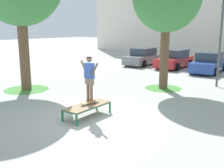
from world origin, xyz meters
TOP-DOWN VIEW (x-y plane):
  - ground_plane at (0.00, 0.00)m, footprint 120.00×120.00m
  - skate_box at (-0.28, 0.04)m, footprint 0.77×1.90m
  - skateboard at (-0.28, 0.19)m, footprint 0.32×0.82m
  - skater at (-0.28, 0.19)m, footprint 1.00×0.33m
  - grass_patch_near_left at (-5.90, 1.27)m, footprint 2.35×2.35m
  - grass_patch_mid_back at (-0.22, 6.05)m, footprint 2.00×2.00m
  - car_grey at (-5.95, 13.33)m, footprint 2.05×4.27m
  - car_red at (-2.97, 13.45)m, footprint 1.94×4.21m
  - car_blue at (-0.00, 12.89)m, footprint 2.11×4.29m
  - light_post at (1.97, 8.31)m, footprint 0.36×0.36m

SIDE VIEW (x-z plane):
  - ground_plane at x=0.00m, z-range 0.00..0.00m
  - grass_patch_near_left at x=-5.90m, z-range 0.00..0.01m
  - grass_patch_mid_back at x=-0.22m, z-range 0.00..0.01m
  - skate_box at x=-0.28m, z-range 0.18..0.64m
  - skateboard at x=-0.28m, z-range 0.49..0.58m
  - car_grey at x=-5.95m, z-range -0.06..1.44m
  - car_red at x=-2.97m, z-range -0.06..1.44m
  - car_blue at x=0.00m, z-range -0.06..1.44m
  - skater at x=-0.28m, z-range 0.68..2.38m
  - light_post at x=1.97m, z-range 0.91..6.74m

